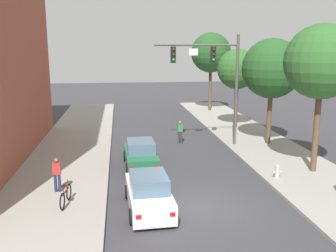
{
  "coord_description": "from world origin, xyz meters",
  "views": [
    {
      "loc": [
        -3.32,
        -14.88,
        6.76
      ],
      "look_at": [
        -0.36,
        7.63,
        2.0
      ],
      "focal_mm": 39.88,
      "sensor_mm": 36.0,
      "label": 1
    }
  ],
  "objects_px": {
    "pedestrian_sidewalk_left_walker": "(57,173)",
    "street_tree_third": "(237,69)",
    "bicycle_leaning": "(66,196)",
    "street_tree_farthest": "(211,53)",
    "car_lead_green": "(141,155)",
    "street_tree_nearest": "(322,62)",
    "car_following_white": "(149,193)",
    "street_tree_second": "(272,69)",
    "pedestrian_crossing_road": "(180,131)",
    "traffic_signal_mast": "(214,70)",
    "fire_hydrant": "(277,171)"
  },
  "relations": [
    {
      "from": "car_lead_green",
      "to": "street_tree_nearest",
      "type": "relative_size",
      "value": 0.54
    },
    {
      "from": "street_tree_nearest",
      "to": "street_tree_third",
      "type": "height_order",
      "value": "street_tree_nearest"
    },
    {
      "from": "fire_hydrant",
      "to": "street_tree_farthest",
      "type": "distance_m",
      "value": 22.36
    },
    {
      "from": "car_lead_green",
      "to": "pedestrian_sidewalk_left_walker",
      "type": "xyz_separation_m",
      "value": [
        -4.11,
        -3.62,
        0.34
      ]
    },
    {
      "from": "street_tree_second",
      "to": "street_tree_farthest",
      "type": "bearing_deg",
      "value": 92.65
    },
    {
      "from": "fire_hydrant",
      "to": "street_tree_nearest",
      "type": "height_order",
      "value": "street_tree_nearest"
    },
    {
      "from": "pedestrian_crossing_road",
      "to": "car_lead_green",
      "type": "bearing_deg",
      "value": -121.28
    },
    {
      "from": "street_tree_second",
      "to": "traffic_signal_mast",
      "type": "bearing_deg",
      "value": -179.94
    },
    {
      "from": "car_lead_green",
      "to": "street_tree_second",
      "type": "xyz_separation_m",
      "value": [
        9.24,
        3.84,
        4.65
      ]
    },
    {
      "from": "street_tree_nearest",
      "to": "street_tree_third",
      "type": "relative_size",
      "value": 1.2
    },
    {
      "from": "street_tree_third",
      "to": "traffic_signal_mast",
      "type": "bearing_deg",
      "value": -121.22
    },
    {
      "from": "street_tree_third",
      "to": "pedestrian_sidewalk_left_walker",
      "type": "bearing_deg",
      "value": -134.31
    },
    {
      "from": "pedestrian_crossing_road",
      "to": "street_tree_second",
      "type": "distance_m",
      "value": 7.67
    },
    {
      "from": "bicycle_leaning",
      "to": "street_tree_second",
      "type": "distance_m",
      "value": 16.37
    },
    {
      "from": "bicycle_leaning",
      "to": "car_following_white",
      "type": "bearing_deg",
      "value": -10.12
    },
    {
      "from": "street_tree_nearest",
      "to": "street_tree_second",
      "type": "distance_m",
      "value": 6.19
    },
    {
      "from": "car_lead_green",
      "to": "street_tree_farthest",
      "type": "xyz_separation_m",
      "value": [
        8.57,
        18.39,
        5.53
      ]
    },
    {
      "from": "street_tree_nearest",
      "to": "street_tree_third",
      "type": "distance_m",
      "value": 11.76
    },
    {
      "from": "pedestrian_sidewalk_left_walker",
      "to": "street_tree_nearest",
      "type": "distance_m",
      "value": 14.38
    },
    {
      "from": "pedestrian_crossing_road",
      "to": "street_tree_nearest",
      "type": "relative_size",
      "value": 0.21
    },
    {
      "from": "fire_hydrant",
      "to": "street_tree_third",
      "type": "distance_m",
      "value": 13.44
    },
    {
      "from": "bicycle_leaning",
      "to": "street_tree_farthest",
      "type": "distance_m",
      "value": 27.11
    },
    {
      "from": "street_tree_third",
      "to": "street_tree_farthest",
      "type": "height_order",
      "value": "street_tree_farthest"
    },
    {
      "from": "car_lead_green",
      "to": "street_tree_third",
      "type": "bearing_deg",
      "value": 47.53
    },
    {
      "from": "car_lead_green",
      "to": "street_tree_farthest",
      "type": "relative_size",
      "value": 0.52
    },
    {
      "from": "bicycle_leaning",
      "to": "street_tree_third",
      "type": "distance_m",
      "value": 19.48
    },
    {
      "from": "traffic_signal_mast",
      "to": "car_following_white",
      "type": "bearing_deg",
      "value": -118.45
    },
    {
      "from": "car_following_white",
      "to": "bicycle_leaning",
      "type": "relative_size",
      "value": 2.44
    },
    {
      "from": "traffic_signal_mast",
      "to": "street_tree_second",
      "type": "bearing_deg",
      "value": 0.06
    },
    {
      "from": "pedestrian_crossing_road",
      "to": "street_tree_farthest",
      "type": "xyz_separation_m",
      "value": [
        5.42,
        13.21,
        5.34
      ]
    },
    {
      "from": "pedestrian_sidewalk_left_walker",
      "to": "street_tree_third",
      "type": "relative_size",
      "value": 0.25
    },
    {
      "from": "pedestrian_sidewalk_left_walker",
      "to": "car_following_white",
      "type": "bearing_deg",
      "value": -28.18
    },
    {
      "from": "pedestrian_crossing_road",
      "to": "street_tree_farthest",
      "type": "bearing_deg",
      "value": 67.68
    },
    {
      "from": "street_tree_second",
      "to": "street_tree_third",
      "type": "distance_m",
      "value": 5.6
    },
    {
      "from": "bicycle_leaning",
      "to": "fire_hydrant",
      "type": "relative_size",
      "value": 2.45
    },
    {
      "from": "car_following_white",
      "to": "bicycle_leaning",
      "type": "bearing_deg",
      "value": 169.88
    },
    {
      "from": "pedestrian_sidewalk_left_walker",
      "to": "bicycle_leaning",
      "type": "relative_size",
      "value": 0.93
    },
    {
      "from": "traffic_signal_mast",
      "to": "car_lead_green",
      "type": "bearing_deg",
      "value": -143.75
    },
    {
      "from": "street_tree_farthest",
      "to": "bicycle_leaning",
      "type": "bearing_deg",
      "value": -117.16
    },
    {
      "from": "car_following_white",
      "to": "fire_hydrant",
      "type": "xyz_separation_m",
      "value": [
        6.88,
        2.66,
        -0.22
      ]
    },
    {
      "from": "pedestrian_crossing_road",
      "to": "street_tree_nearest",
      "type": "xyz_separation_m",
      "value": [
        6.18,
        -7.49,
        5.13
      ]
    },
    {
      "from": "bicycle_leaning",
      "to": "pedestrian_crossing_road",
      "type": "bearing_deg",
      "value": 57.23
    },
    {
      "from": "pedestrian_sidewalk_left_walker",
      "to": "fire_hydrant",
      "type": "xyz_separation_m",
      "value": [
        10.98,
        0.46,
        -0.56
      ]
    },
    {
      "from": "car_following_white",
      "to": "street_tree_second",
      "type": "distance_m",
      "value": 14.15
    },
    {
      "from": "traffic_signal_mast",
      "to": "car_lead_green",
      "type": "relative_size",
      "value": 1.75
    },
    {
      "from": "street_tree_nearest",
      "to": "street_tree_farthest",
      "type": "relative_size",
      "value": 0.96
    },
    {
      "from": "pedestrian_crossing_road",
      "to": "street_tree_third",
      "type": "bearing_deg",
      "value": 37.7
    },
    {
      "from": "pedestrian_crossing_road",
      "to": "street_tree_second",
      "type": "bearing_deg",
      "value": -12.37
    },
    {
      "from": "bicycle_leaning",
      "to": "fire_hydrant",
      "type": "height_order",
      "value": "bicycle_leaning"
    },
    {
      "from": "street_tree_third",
      "to": "street_tree_farthest",
      "type": "bearing_deg",
      "value": 90.15
    }
  ]
}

